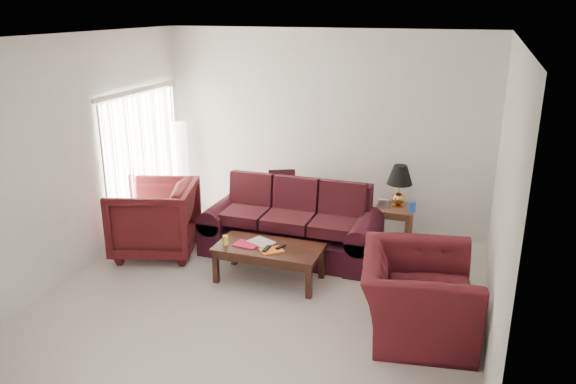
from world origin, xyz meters
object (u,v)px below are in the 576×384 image
object	(u,v)px
floor_lamp	(182,168)
armchair_right	(417,295)
armchair_left	(155,219)
sofa	(291,221)
end_table	(394,225)
coffee_table	(269,263)

from	to	relation	value
floor_lamp	armchair_right	distance (m)	4.72
armchair_left	sofa	bearing A→B (deg)	89.89
end_table	floor_lamp	distance (m)	3.52
coffee_table	armchair_left	bearing A→B (deg)	-168.27
floor_lamp	coffee_table	size ratio (longest dim) A/B	1.18
end_table	coffee_table	distance (m)	2.10
floor_lamp	armchair_left	bearing A→B (deg)	-75.21
floor_lamp	end_table	bearing A→B (deg)	-1.85
end_table	armchair_left	xyz separation A→B (m)	(-3.09, -1.39, 0.22)
floor_lamp	armchair_right	xyz separation A→B (m)	(4.08, -2.35, -0.35)
sofa	end_table	bearing A→B (deg)	36.22
armchair_right	floor_lamp	bearing A→B (deg)	50.93
end_table	coffee_table	size ratio (longest dim) A/B	0.43
armchair_left	floor_lamp	bearing A→B (deg)	177.36
end_table	floor_lamp	world-z (taller)	floor_lamp
end_table	sofa	bearing A→B (deg)	-147.40
sofa	end_table	world-z (taller)	sofa
end_table	coffee_table	bearing A→B (deg)	-128.07
armchair_right	end_table	bearing A→B (deg)	5.69
floor_lamp	armchair_left	xyz separation A→B (m)	(0.40, -1.50, -0.28)
sofa	end_table	size ratio (longest dim) A/B	4.24
armchair_left	armchair_right	distance (m)	3.78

